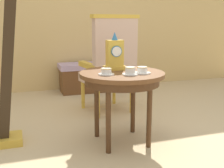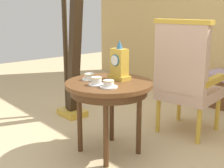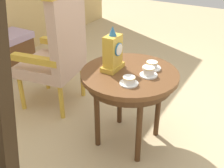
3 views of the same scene
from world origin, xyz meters
name	(u,v)px [view 2 (image 2 of 3)]	position (x,y,z in m)	size (l,w,h in m)	color
ground_plane	(117,155)	(0.00, 0.00, 0.00)	(10.00, 10.00, 0.00)	tan
side_table	(109,91)	(-0.09, -0.02, 0.56)	(0.73, 0.73, 0.64)	brown
teacup_left	(89,77)	(-0.25, -0.10, 0.66)	(0.13, 0.13, 0.06)	white
teacup_right	(96,81)	(-0.07, -0.16, 0.67)	(0.13, 0.13, 0.07)	white
teacup_center	(109,84)	(0.05, -0.13, 0.66)	(0.14, 0.14, 0.06)	white
mantel_clock	(119,64)	(-0.11, 0.12, 0.77)	(0.19, 0.11, 0.34)	gold
armchair	(186,77)	(0.08, 0.81, 0.59)	(0.62, 0.61, 1.14)	#CCA893
harp	(72,51)	(-1.07, 0.26, 0.77)	(0.40, 0.24, 1.89)	gold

